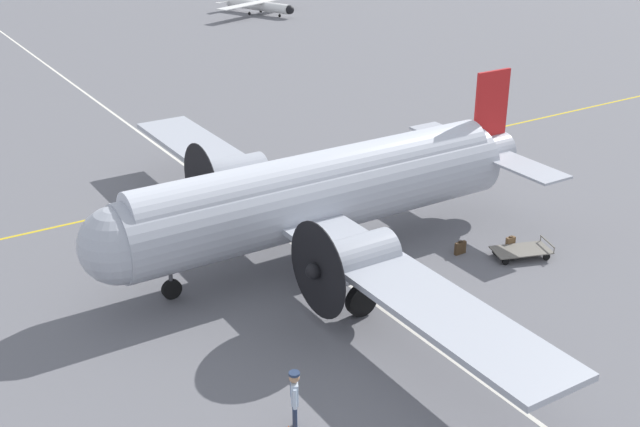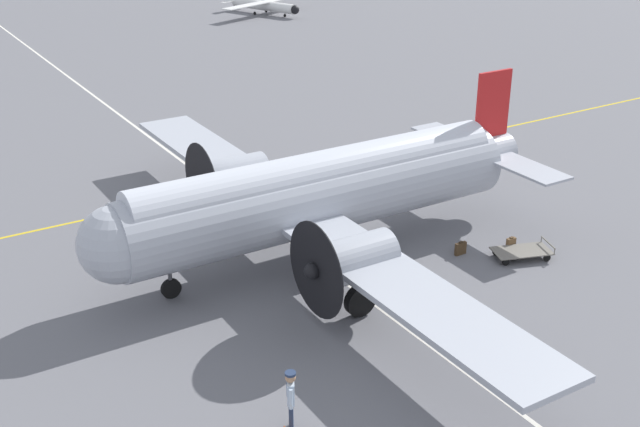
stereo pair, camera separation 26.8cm
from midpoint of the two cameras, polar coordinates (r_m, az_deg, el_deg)
ground_plane at (r=30.36m, az=0.25°, el=-3.05°), size 300.00×300.00×0.00m
apron_line_eastwest at (r=36.78m, az=-6.40°, el=1.78°), size 120.00×0.16×0.01m
apron_line_northsouth at (r=30.20m, az=-0.29°, el=-3.20°), size 0.16×120.00×0.01m
airliner_main at (r=29.05m, az=-0.50°, el=1.32°), size 18.08×25.49×6.06m
crew_foreground at (r=21.22m, az=-1.73°, el=-12.68°), size 0.40×0.54×1.77m
suitcase_near_door at (r=30.87m, az=10.21°, el=-2.46°), size 0.49×0.13×0.53m
suitcase_upright_spare at (r=31.53m, az=13.65°, el=-2.15°), size 0.39×0.16×0.59m
baggage_cart at (r=31.07m, az=14.42°, el=-2.63°), size 2.41×1.77×0.56m
light_aircraft_distant at (r=79.99m, az=-3.79°, el=14.56°), size 10.95×8.44×2.14m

